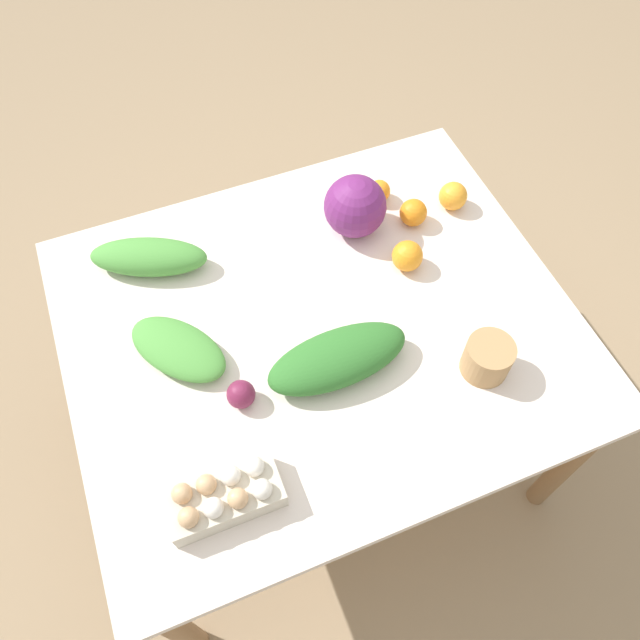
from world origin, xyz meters
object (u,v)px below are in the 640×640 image
(greens_bunch_dandelion, at_px, (178,349))
(orange_3, at_px, (453,196))
(egg_carton, at_px, (224,496))
(orange_2, at_px, (379,191))
(orange_0, at_px, (413,213))
(orange_1, at_px, (407,256))
(paper_bag, at_px, (487,358))
(greens_bunch_chard, at_px, (149,257))
(cabbage_purple, at_px, (355,206))
(beet_root, at_px, (241,394))
(greens_bunch_kale, at_px, (338,358))

(greens_bunch_dandelion, height_order, orange_3, orange_3)
(egg_carton, relative_size, orange_2, 3.79)
(orange_3, bearing_deg, orange_0, -174.57)
(orange_3, bearing_deg, orange_1, -145.88)
(paper_bag, height_order, greens_bunch_chard, paper_bag)
(greens_bunch_chard, bearing_deg, cabbage_purple, -7.67)
(cabbage_purple, relative_size, orange_3, 2.12)
(beet_root, bearing_deg, egg_carton, -116.39)
(paper_bag, xyz_separation_m, beet_root, (-0.57, 0.14, -0.02))
(greens_bunch_dandelion, relative_size, greens_bunch_chard, 0.86)
(greens_bunch_chard, height_order, orange_2, greens_bunch_chard)
(beet_root, xyz_separation_m, orange_2, (0.57, 0.47, -0.00))
(orange_1, bearing_deg, greens_bunch_kale, -143.15)
(orange_3, bearing_deg, greens_bunch_dandelion, -167.52)
(paper_bag, height_order, beet_root, paper_bag)
(cabbage_purple, xyz_separation_m, egg_carton, (-0.57, -0.61, -0.04))
(orange_1, distance_m, orange_3, 0.26)
(egg_carton, bearing_deg, greens_bunch_kale, 31.65)
(orange_0, bearing_deg, orange_3, 5.43)
(orange_3, bearing_deg, cabbage_purple, 174.12)
(orange_1, height_order, orange_3, orange_1)
(egg_carton, relative_size, greens_bunch_chard, 0.79)
(beet_root, bearing_deg, orange_1, 22.11)
(cabbage_purple, distance_m, orange_2, 0.14)
(beet_root, distance_m, orange_2, 0.74)
(paper_bag, distance_m, orange_3, 0.53)
(orange_3, bearing_deg, orange_2, 150.74)
(orange_1, distance_m, orange_2, 0.25)
(egg_carton, height_order, greens_bunch_kale, same)
(greens_bunch_chard, xyz_separation_m, orange_3, (0.86, -0.11, -0.00))
(egg_carton, xyz_separation_m, greens_bunch_chard, (0.00, 0.69, -0.00))
(beet_root, bearing_deg, cabbage_purple, 40.68)
(greens_bunch_kale, bearing_deg, orange_2, 55.16)
(greens_bunch_dandelion, distance_m, beet_root, 0.20)
(cabbage_purple, xyz_separation_m, paper_bag, (0.11, -0.53, -0.04))
(greens_bunch_kale, bearing_deg, orange_1, 36.85)
(beet_root, bearing_deg, greens_bunch_chard, 102.44)
(egg_carton, relative_size, orange_0, 3.19)
(orange_2, bearing_deg, greens_bunch_kale, -124.84)
(orange_0, relative_size, orange_3, 0.95)
(greens_bunch_kale, distance_m, greens_bunch_chard, 0.59)
(egg_carton, xyz_separation_m, orange_0, (0.73, 0.57, -0.00))
(paper_bag, height_order, greens_bunch_kale, paper_bag)
(greens_bunch_dandelion, xyz_separation_m, greens_bunch_chard, (0.00, 0.30, 0.01))
(orange_0, bearing_deg, greens_bunch_dandelion, -166.27)
(greens_bunch_dandelion, distance_m, greens_bunch_chard, 0.30)
(cabbage_purple, height_order, greens_bunch_dandelion, cabbage_purple)
(orange_0, bearing_deg, beet_root, -150.44)
(beet_root, height_order, orange_0, orange_0)
(cabbage_purple, bearing_deg, orange_3, -5.88)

